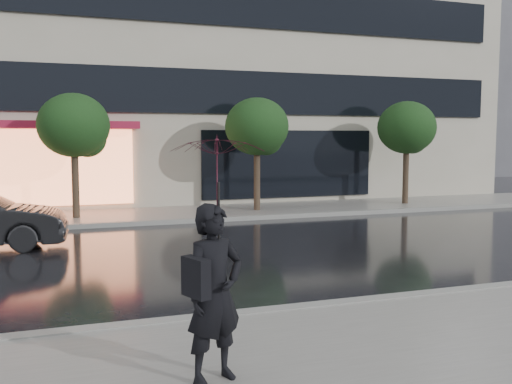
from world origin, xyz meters
name	(u,v)px	position (x,y,z in m)	size (l,w,h in m)	color
ground	(285,296)	(0.00, 0.00, 0.00)	(120.00, 120.00, 0.00)	black
sidewalk_near	(394,366)	(0.00, -3.25, 0.06)	(60.00, 4.50, 0.12)	slate
sidewalk_far	(170,214)	(0.00, 10.25, 0.06)	(60.00, 3.50, 0.12)	slate
curb_near	(310,309)	(0.00, -1.00, 0.07)	(60.00, 0.25, 0.14)	gray
curb_far	(181,221)	(0.00, 8.50, 0.07)	(60.00, 0.25, 0.14)	gray
bg_building_right	(463,67)	(26.00, 28.00, 8.00)	(12.00, 12.00, 16.00)	#4C4C54
tree_mid_west	(76,128)	(-2.94, 10.03, 2.92)	(2.20, 2.20, 3.99)	#33261C
tree_mid_east	(258,129)	(3.06, 10.03, 2.92)	(2.20, 2.20, 3.99)	#33261C
tree_far_east	(408,130)	(9.06, 10.03, 2.92)	(2.20, 2.20, 3.99)	#33261C
pedestrian_with_umbrella	(217,225)	(-2.00, -3.07, 1.74)	(1.25, 1.26, 2.53)	black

